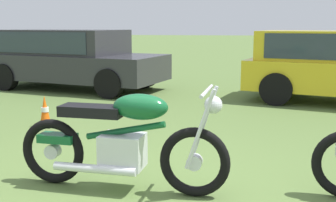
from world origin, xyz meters
The scene contains 4 objects.
ground_plane centered at (0.00, 0.00, 0.00)m, with size 120.00×120.00×0.00m, color #567038.
motorcycle_green centered at (-0.05, 0.17, 0.48)m, with size 2.06×0.64×1.02m.
car_charcoal centered at (-3.10, 6.19, 0.83)m, with size 4.59×2.78×1.43m.
traffic_cone centered at (-1.92, 2.40, 0.22)m, with size 0.25×0.25×0.49m.
Camera 1 is at (1.01, -3.48, 1.55)m, focal length 44.75 mm.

